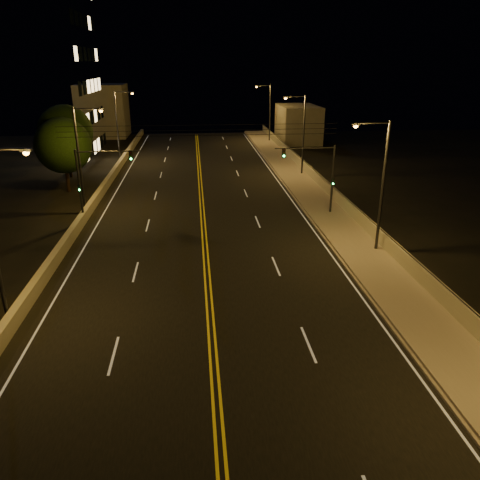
{
  "coord_description": "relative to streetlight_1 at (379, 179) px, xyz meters",
  "views": [
    {
      "loc": [
        -0.54,
        -7.87,
        12.48
      ],
      "look_at": [
        2.0,
        18.0,
        2.5
      ],
      "focal_mm": 35.0,
      "sensor_mm": 36.0,
      "label": 1
    }
  ],
  "objects": [
    {
      "name": "parapet_wall",
      "position": [
        0.93,
        -1.15,
        -4.4
      ],
      "size": [
        0.3,
        120.0,
        1.0
      ],
      "primitive_type": "cube",
      "color": "#AFA892",
      "rests_on": "sidewalk"
    },
    {
      "name": "streetlight_2",
      "position": [
        0.0,
        23.4,
        0.0
      ],
      "size": [
        2.55,
        0.28,
        8.99
      ],
      "color": "#2D2D33",
      "rests_on": "ground"
    },
    {
      "name": "parapet_rail",
      "position": [
        0.93,
        -1.15,
        -3.87
      ],
      "size": [
        0.06,
        120.0,
        0.06
      ],
      "primitive_type": "cylinder",
      "rotation": [
        1.57,
        0.0,
        0.0
      ],
      "color": "black",
      "rests_on": "parapet_wall"
    },
    {
      "name": "lane_markings",
      "position": [
        -11.52,
        -1.22,
        -5.18
      ],
      "size": [
        17.32,
        116.0,
        0.0
      ],
      "color": "silver",
      "rests_on": "road"
    },
    {
      "name": "curb",
      "position": [
        -2.59,
        -1.15,
        -5.13
      ],
      "size": [
        0.14,
        120.0,
        0.15
      ],
      "primitive_type": "cube",
      "color": "gray",
      "rests_on": "ground"
    },
    {
      "name": "tree_0",
      "position": [
        -24.91,
        18.83,
        -0.55
      ],
      "size": [
        5.45,
        5.45,
        7.39
      ],
      "color": "black",
      "rests_on": "ground"
    },
    {
      "name": "streetlight_5",
      "position": [
        -21.44,
        11.26,
        0.0
      ],
      "size": [
        2.55,
        0.28,
        8.99
      ],
      "color": "#2D2D33",
      "rests_on": "ground"
    },
    {
      "name": "tree_1",
      "position": [
        -26.24,
        25.49,
        -0.13
      ],
      "size": [
        5.94,
        5.94,
        8.05
      ],
      "color": "black",
      "rests_on": "ground"
    },
    {
      "name": "streetlight_3",
      "position": [
        0.0,
        47.54,
        0.0
      ],
      "size": [
        2.55,
        0.28,
        8.99
      ],
      "color": "#2D2D33",
      "rests_on": "ground"
    },
    {
      "name": "distant_building_left",
      "position": [
        -27.52,
        56.52,
        -0.81
      ],
      "size": [
        8.0,
        8.0,
        8.78
      ],
      "primitive_type": "cube",
      "color": "gray",
      "rests_on": "ground"
    },
    {
      "name": "traffic_signal_left",
      "position": [
        -20.31,
        8.63,
        -1.39
      ],
      "size": [
        5.11,
        0.31,
        6.01
      ],
      "color": "#2D2D33",
      "rests_on": "ground"
    },
    {
      "name": "sidewalk",
      "position": [
        -0.72,
        -1.15,
        -5.05
      ],
      "size": [
        3.6,
        120.0,
        0.3
      ],
      "primitive_type": "cube",
      "color": "gray",
      "rests_on": "ground"
    },
    {
      "name": "distant_building_right",
      "position": [
        4.98,
        47.61,
        -2.33
      ],
      "size": [
        6.0,
        10.0,
        5.76
      ],
      "primitive_type": "cube",
      "color": "gray",
      "rests_on": "ground"
    },
    {
      "name": "road",
      "position": [
        -11.52,
        -1.15,
        -5.19
      ],
      "size": [
        18.0,
        120.0,
        0.02
      ],
      "primitive_type": "cube",
      "color": "black",
      "rests_on": "ground"
    },
    {
      "name": "streetlight_6",
      "position": [
        -21.44,
        33.22,
        0.0
      ],
      "size": [
        2.55,
        0.28,
        8.99
      ],
      "color": "#2D2D33",
      "rests_on": "ground"
    },
    {
      "name": "jersey_barrier",
      "position": [
        -21.34,
        -1.15,
        -4.77
      ],
      "size": [
        0.45,
        120.0,
        0.87
      ],
      "primitive_type": "cube",
      "color": "#AFA892",
      "rests_on": "ground"
    },
    {
      "name": "traffic_signal_right",
      "position": [
        -1.53,
        8.63,
        -1.39
      ],
      "size": [
        5.11,
        0.31,
        6.01
      ],
      "color": "#2D2D33",
      "rests_on": "ground"
    },
    {
      "name": "streetlight_1",
      "position": [
        0.0,
        0.0,
        0.0
      ],
      "size": [
        2.55,
        0.28,
        8.99
      ],
      "color": "#2D2D33",
      "rests_on": "ground"
    },
    {
      "name": "overhead_wires",
      "position": [
        -11.52,
        8.35,
        2.2
      ],
      "size": [
        22.0,
        0.03,
        0.83
      ],
      "color": "black"
    }
  ]
}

